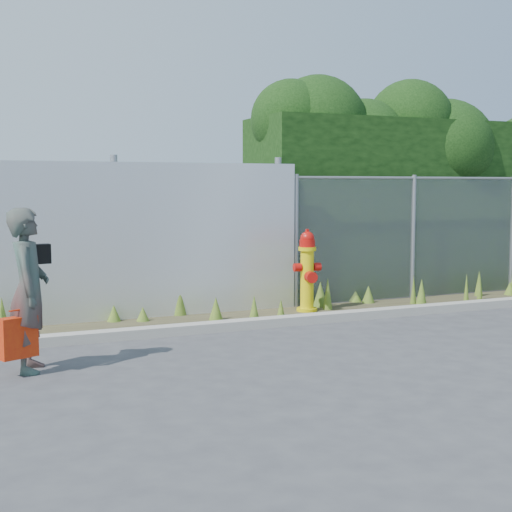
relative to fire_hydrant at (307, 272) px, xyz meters
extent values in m
plane|color=#3C3C3F|center=(-1.02, -2.55, -0.60)|extent=(80.00, 80.00, 0.00)
cube|color=gray|center=(-1.02, -0.75, -0.54)|extent=(16.00, 0.22, 0.12)
cube|color=#403924|center=(-1.02, -0.15, -0.60)|extent=(16.00, 1.20, 0.01)
cone|color=#47671F|center=(-2.82, 0.48, -0.48)|extent=(0.12, 0.12, 0.24)
cone|color=#47671F|center=(-0.52, -0.19, -0.47)|extent=(0.11, 0.11, 0.26)
cone|color=#47671F|center=(0.35, 0.01, -0.36)|extent=(0.15, 0.15, 0.48)
cone|color=#47671F|center=(1.83, -0.08, -0.37)|extent=(0.10, 0.10, 0.46)
cone|color=#47671F|center=(-2.81, 0.33, -0.48)|extent=(0.20, 0.20, 0.24)
cone|color=#47671F|center=(1.11, 0.47, -0.51)|extent=(0.22, 0.22, 0.18)
cone|color=#47671F|center=(1.78, -0.37, -0.38)|extent=(0.18, 0.18, 0.45)
cone|color=#47671F|center=(1.24, 0.29, -0.46)|extent=(0.21, 0.21, 0.28)
cone|color=#47671F|center=(-4.25, 0.29, -0.38)|extent=(0.17, 0.17, 0.44)
cone|color=#47671F|center=(3.33, 0.16, -0.38)|extent=(0.14, 0.14, 0.44)
cone|color=#47671F|center=(-1.48, -0.12, -0.44)|extent=(0.20, 0.20, 0.33)
cone|color=#47671F|center=(0.37, 0.28, -0.40)|extent=(0.24, 0.24, 0.39)
cone|color=#47671F|center=(2.66, -0.34, -0.36)|extent=(0.09, 0.09, 0.48)
cone|color=#47671F|center=(-2.44, 0.20, -0.50)|extent=(0.19, 0.19, 0.20)
cone|color=#47671F|center=(-4.29, -0.04, -0.41)|extent=(0.15, 0.15, 0.39)
cone|color=#47671F|center=(3.06, -0.19, -0.39)|extent=(0.09, 0.09, 0.42)
cone|color=#47671F|center=(-1.84, 0.45, -0.34)|extent=(0.21, 0.21, 0.53)
cone|color=#47671F|center=(-1.06, -0.48, -0.41)|extent=(0.16, 0.16, 0.38)
cone|color=#47671F|center=(3.90, 0.05, -0.48)|extent=(0.20, 0.20, 0.24)
cylinder|color=gray|center=(-2.72, 0.57, 0.55)|extent=(0.10, 0.10, 2.30)
cylinder|color=gray|center=(-0.22, 0.57, 0.55)|extent=(0.10, 0.10, 2.30)
cube|color=gray|center=(3.23, 0.45, 0.40)|extent=(6.50, 0.03, 2.00)
cylinder|color=gray|center=(3.23, 0.45, 1.40)|extent=(6.50, 0.04, 0.04)
cylinder|color=gray|center=(0.03, 0.45, 0.42)|extent=(0.07, 0.07, 2.05)
cylinder|color=gray|center=(2.18, 0.45, 0.42)|extent=(0.07, 0.07, 2.05)
cylinder|color=gray|center=(4.28, 0.45, 0.42)|extent=(0.07, 0.07, 2.05)
cube|color=black|center=(3.53, 1.45, 0.90)|extent=(7.30, 1.60, 3.00)
sphere|color=black|center=(0.44, 1.49, 2.36)|extent=(1.35, 1.35, 1.35)
sphere|color=black|center=(0.94, 1.49, 2.29)|extent=(1.68, 1.68, 1.68)
sphere|color=black|center=(1.83, 1.47, 1.96)|extent=(1.63, 1.63, 1.63)
sphere|color=black|center=(2.76, 1.41, 2.37)|extent=(1.54, 1.54, 1.54)
sphere|color=black|center=(3.47, 1.33, 1.95)|extent=(1.75, 1.75, 1.75)
sphere|color=black|center=(4.18, 1.58, 1.85)|extent=(1.41, 1.41, 1.41)
cylinder|color=yellow|center=(0.00, 0.01, -0.57)|extent=(0.31, 0.31, 0.07)
cylinder|color=yellow|center=(0.00, 0.01, -0.14)|extent=(0.20, 0.20, 0.93)
cylinder|color=yellow|center=(0.00, 0.01, 0.35)|extent=(0.26, 0.26, 0.05)
cylinder|color=#B20F0A|center=(0.00, 0.01, 0.43)|extent=(0.23, 0.23, 0.11)
sphere|color=#B20F0A|center=(0.00, 0.01, 0.50)|extent=(0.21, 0.21, 0.21)
cylinder|color=#B20F0A|center=(0.00, 0.01, 0.61)|extent=(0.05, 0.05, 0.05)
cylinder|color=#B20F0A|center=(-0.15, 0.01, 0.08)|extent=(0.11, 0.12, 0.12)
cylinder|color=#B20F0A|center=(0.15, 0.01, 0.08)|extent=(0.11, 0.12, 0.12)
cylinder|color=#B20F0A|center=(0.00, -0.14, -0.05)|extent=(0.16, 0.13, 0.16)
imported|color=#10695A|center=(-4.12, -1.87, 0.23)|extent=(0.51, 0.67, 1.66)
cube|color=red|center=(-4.25, -2.03, -0.21)|extent=(0.37, 0.14, 0.41)
cylinder|color=red|center=(-4.25, -2.03, 0.06)|extent=(0.18, 0.02, 0.02)
cube|color=black|center=(-4.02, -1.74, 0.58)|extent=(0.27, 0.11, 0.20)
camera|label=1|loc=(-4.80, -9.30, 1.29)|focal=50.00mm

